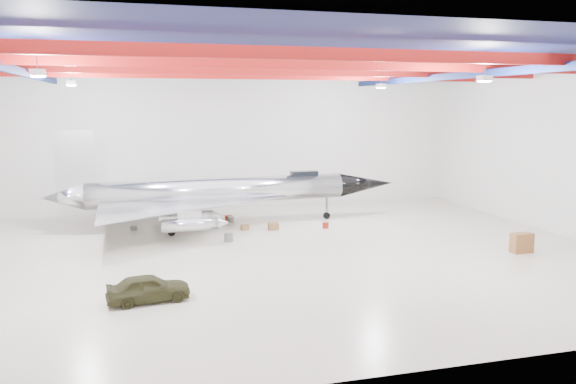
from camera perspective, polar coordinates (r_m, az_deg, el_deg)
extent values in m
plane|color=beige|center=(32.01, -3.08, -6.41)|extent=(40.00, 40.00, 0.00)
plane|color=silver|center=(45.74, -7.05, 5.18)|extent=(40.00, 0.00, 40.00)
plane|color=silver|center=(40.17, 26.06, 3.81)|extent=(0.00, 30.00, 30.00)
plane|color=#0A0F38|center=(30.96, -3.26, 13.62)|extent=(40.00, 40.00, 0.00)
cube|color=maroon|center=(22.21, 1.64, 13.89)|extent=(39.50, 0.25, 0.50)
cube|color=maroon|center=(27.99, -1.96, 12.88)|extent=(39.50, 0.25, 0.50)
cube|color=maroon|center=(33.85, -4.31, 12.19)|extent=(39.50, 0.25, 0.50)
cube|color=maroon|center=(39.76, -5.95, 11.70)|extent=(39.50, 0.25, 0.50)
cube|color=#0D1C51|center=(30.78, -26.13, 11.08)|extent=(0.25, 29.50, 0.40)
cube|color=#0D1C51|center=(35.36, 16.56, 11.23)|extent=(0.25, 29.50, 0.40)
cube|color=silver|center=(24.51, -24.08, 11.03)|extent=(0.55, 0.55, 0.25)
cube|color=silver|center=(29.22, 19.34, 10.85)|extent=(0.55, 0.55, 0.25)
cube|color=silver|center=(36.41, -21.14, 10.30)|extent=(0.55, 0.55, 0.25)
cube|color=silver|center=(39.73, 9.43, 10.62)|extent=(0.55, 0.55, 0.25)
cylinder|color=silver|center=(39.37, -6.99, 0.15)|extent=(17.81, 2.28, 1.78)
cone|color=black|center=(42.62, 7.89, 0.81)|extent=(4.49, 1.90, 1.78)
cone|color=silver|center=(39.02, -21.94, -0.52)|extent=(2.71, 1.85, 1.78)
cube|color=silver|center=(38.66, -20.83, 2.92)|extent=(2.49, 0.18, 4.00)
cube|color=black|center=(40.73, 1.65, 1.84)|extent=(1.97, 0.77, 0.44)
cylinder|color=silver|center=(34.47, -9.95, -3.29)|extent=(3.40, 0.89, 0.80)
cylinder|color=silver|center=(36.63, -10.36, -2.57)|extent=(3.40, 0.89, 0.80)
cylinder|color=silver|center=(41.85, -11.17, -1.15)|extent=(3.40, 0.89, 0.80)
cylinder|color=silver|center=(44.03, -11.45, -0.66)|extent=(3.40, 0.89, 0.80)
cylinder|color=#59595B|center=(41.72, 3.95, -1.65)|extent=(0.16, 0.16, 1.60)
cylinder|color=black|center=(41.82, 3.94, -2.39)|extent=(0.50, 0.21, 0.50)
cylinder|color=#59595B|center=(37.08, -11.78, -3.18)|extent=(0.16, 0.16, 1.60)
cylinder|color=black|center=(37.20, -11.76, -4.01)|extent=(0.50, 0.21, 0.50)
cylinder|color=#59595B|center=(41.42, -12.31, -1.92)|extent=(0.16, 0.16, 1.60)
cylinder|color=black|center=(41.53, -12.29, -2.67)|extent=(0.50, 0.21, 0.50)
imported|color=#313018|center=(25.34, -14.00, -9.44)|extent=(3.70, 1.85, 1.21)
cube|color=brown|center=(35.02, 22.64, -4.80)|extent=(1.26, 0.65, 1.14)
cube|color=maroon|center=(41.52, -6.07, -2.61)|extent=(0.56, 0.47, 0.36)
cylinder|color=#59595B|center=(35.16, -6.05, -4.63)|extent=(0.69, 0.69, 0.49)
cube|color=olive|center=(38.17, -1.50, -3.50)|extent=(0.71, 0.58, 0.48)
cube|color=#59595B|center=(39.43, -15.41, -3.56)|extent=(0.46, 0.38, 0.29)
cylinder|color=maroon|center=(38.76, 3.84, -3.40)|extent=(0.52, 0.52, 0.38)
cube|color=olive|center=(38.25, -4.42, -3.59)|extent=(0.55, 0.46, 0.36)
cylinder|color=#59595B|center=(40.74, -5.80, -2.79)|extent=(0.55, 0.55, 0.41)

